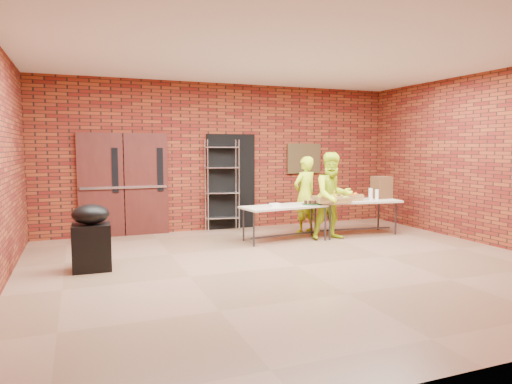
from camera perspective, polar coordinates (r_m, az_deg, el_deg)
room at (r=6.87m, az=5.10°, el=3.85°), size 8.08×7.08×3.28m
double_doors at (r=9.66m, az=-16.15°, el=0.90°), size 1.78×0.12×2.10m
dark_doorway at (r=10.15m, az=-3.14°, el=1.30°), size 1.10×0.06×2.10m
bronze_plaque at (r=10.81m, az=5.99°, el=4.19°), size 0.85×0.04×0.70m
wire_rack at (r=9.94m, az=-4.24°, el=0.85°), size 0.76×0.38×1.98m
table_left at (r=8.83m, az=3.59°, el=-2.08°), size 1.75×0.91×0.69m
table_right at (r=9.65m, az=12.39°, el=-1.35°), size 1.85×0.97×0.72m
basket_bananas at (r=9.14m, az=8.79°, el=-0.84°), size 0.50×0.39×0.16m
basket_oranges at (r=9.56m, az=11.45°, el=-0.61°), size 0.50×0.39×0.16m
basket_apples at (r=9.14m, az=10.20°, el=-0.93°), size 0.43×0.34×0.13m
muffin_tray at (r=9.04m, az=6.99°, el=-1.27°), size 0.40×0.40×0.10m
napkin_box at (r=8.68m, az=2.37°, el=-1.62°), size 0.18×0.12×0.06m
coffee_dispenser at (r=10.10m, az=15.42°, el=0.57°), size 0.36×0.32×0.47m
cup_stack_front at (r=9.67m, az=14.15°, el=-0.33°), size 0.08×0.08×0.23m
cup_stack_mid at (r=9.73m, az=14.87°, el=-0.33°), size 0.07×0.07×0.22m
cup_stack_back at (r=9.78m, az=14.11°, el=-0.23°), size 0.08×0.08×0.24m
covered_grill at (r=7.14m, az=-19.89°, el=-5.36°), size 0.55×0.47×0.98m
volunteer_woman at (r=9.70m, az=6.13°, el=-0.34°), size 0.68×0.55×1.62m
volunteer_man at (r=9.07m, az=9.58°, el=-0.51°), size 0.87×0.69×1.71m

